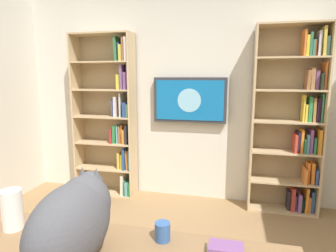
% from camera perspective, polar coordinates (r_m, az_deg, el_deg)
% --- Properties ---
extents(wall_back, '(4.52, 0.06, 2.70)m').
position_cam_1_polar(wall_back, '(3.62, 4.77, 6.45)').
color(wall_back, silver).
rests_on(wall_back, ground).
extents(bookshelf_left, '(0.77, 0.28, 2.13)m').
position_cam_1_polar(bookshelf_left, '(3.51, 24.05, 0.37)').
color(bookshelf_left, tan).
rests_on(bookshelf_left, ground).
extents(bookshelf_right, '(0.80, 0.28, 2.10)m').
position_cam_1_polar(bookshelf_right, '(3.78, -11.24, 1.77)').
color(bookshelf_right, tan).
rests_on(bookshelf_right, ground).
extents(wall_mounted_tv, '(0.91, 0.07, 0.56)m').
position_cam_1_polar(wall_mounted_tv, '(3.54, 4.39, 5.20)').
color(wall_mounted_tv, '#333338').
extents(cat, '(0.30, 0.66, 0.39)m').
position_cam_1_polar(cat, '(1.40, -18.25, -17.30)').
color(cat, '#4C4C51').
rests_on(cat, desk).
extents(paper_towel_roll, '(0.11, 0.11, 0.22)m').
position_cam_1_polar(paper_towel_roll, '(1.83, -28.89, -14.52)').
color(paper_towel_roll, white).
rests_on(paper_towel_roll, desk).
extents(coffee_mug, '(0.08, 0.08, 0.10)m').
position_cam_1_polar(coffee_mug, '(1.55, -1.12, -20.48)').
color(coffee_mug, '#335999').
rests_on(coffee_mug, desk).
extents(desk_book_stack, '(0.18, 0.13, 0.05)m').
position_cam_1_polar(desk_book_stack, '(1.48, 11.37, -23.25)').
color(desk_book_stack, beige).
rests_on(desk_book_stack, desk).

